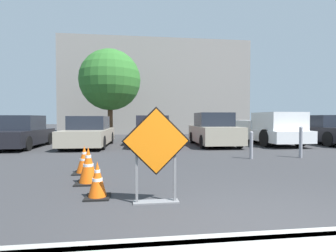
% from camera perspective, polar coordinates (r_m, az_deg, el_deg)
% --- Properties ---
extents(ground_plane, '(96.00, 96.00, 0.00)m').
position_cam_1_polar(ground_plane, '(12.72, 0.56, -4.36)').
color(ground_plane, '#333335').
extents(curb_lip, '(26.94, 0.20, 0.14)m').
position_cam_1_polar(curb_lip, '(3.32, 26.63, -21.22)').
color(curb_lip, '#999993').
rests_on(curb_lip, ground_plane).
extents(road_closed_sign, '(1.08, 0.20, 1.53)m').
position_cam_1_polar(road_closed_sign, '(4.15, -2.60, -5.17)').
color(road_closed_sign, black).
rests_on(road_closed_sign, ground_plane).
extents(traffic_cone_nearest, '(0.41, 0.41, 0.62)m').
position_cam_1_polar(traffic_cone_nearest, '(4.68, -15.12, -11.34)').
color(traffic_cone_nearest, black).
rests_on(traffic_cone_nearest, ground_plane).
extents(traffic_cone_second, '(0.51, 0.51, 0.76)m').
position_cam_1_polar(traffic_cone_second, '(5.71, -16.96, -8.25)').
color(traffic_cone_second, black).
rests_on(traffic_cone_second, ground_plane).
extents(traffic_cone_third, '(0.52, 0.52, 0.67)m').
position_cam_1_polar(traffic_cone_third, '(6.76, -17.74, -7.07)').
color(traffic_cone_third, black).
rests_on(traffic_cone_third, ground_plane).
extents(parked_car_second, '(1.89, 4.16, 1.47)m').
position_cam_1_polar(parked_car_second, '(13.72, -29.43, -1.35)').
color(parked_car_second, black).
rests_on(parked_car_second, ground_plane).
extents(parked_car_third, '(2.03, 4.54, 1.44)m').
position_cam_1_polar(parked_car_third, '(13.00, -16.80, -1.40)').
color(parked_car_third, '#A39984').
rests_on(parked_car_third, ground_plane).
extents(parked_car_fourth, '(1.95, 4.21, 1.48)m').
position_cam_1_polar(parked_car_fourth, '(13.10, -3.47, -1.21)').
color(parked_car_fourth, maroon).
rests_on(parked_car_fourth, ground_plane).
extents(parked_car_fifth, '(1.99, 4.07, 1.61)m').
position_cam_1_polar(parked_car_fifth, '(13.14, 9.95, -1.01)').
color(parked_car_fifth, '#A39984').
rests_on(parked_car_fifth, ground_plane).
extents(pickup_truck, '(2.06, 5.44, 1.63)m').
position_cam_1_polar(pickup_truck, '(14.55, 21.10, -0.78)').
color(pickup_truck, silver).
rests_on(pickup_truck, ground_plane).
extents(parked_car_sixth, '(1.97, 4.33, 1.50)m').
position_cam_1_polar(parked_car_sixth, '(16.00, 31.08, -0.85)').
color(parked_car_sixth, black).
rests_on(parked_car_sixth, ground_plane).
extents(bollard_nearest, '(0.12, 0.12, 0.92)m').
position_cam_1_polar(bollard_nearest, '(9.13, 17.67, -3.79)').
color(bollard_nearest, gray).
rests_on(bollard_nearest, ground_plane).
extents(bollard_second, '(0.12, 0.12, 1.07)m').
position_cam_1_polar(bollard_second, '(9.99, 26.93, -2.98)').
color(bollard_second, gray).
rests_on(bollard_second, ground_plane).
extents(building_facade_backdrop, '(16.15, 5.00, 8.07)m').
position_cam_1_polar(building_facade_backdrop, '(24.49, -2.78, 8.04)').
color(building_facade_backdrop, gray).
rests_on(building_facade_backdrop, ground_plane).
extents(street_tree_behind_lot, '(3.85, 3.85, 5.69)m').
position_cam_1_polar(street_tree_behind_lot, '(17.21, -12.52, 9.73)').
color(street_tree_behind_lot, '#513823').
rests_on(street_tree_behind_lot, ground_plane).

